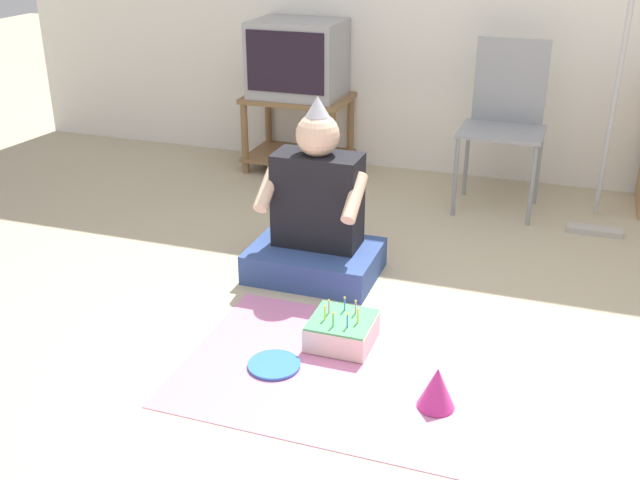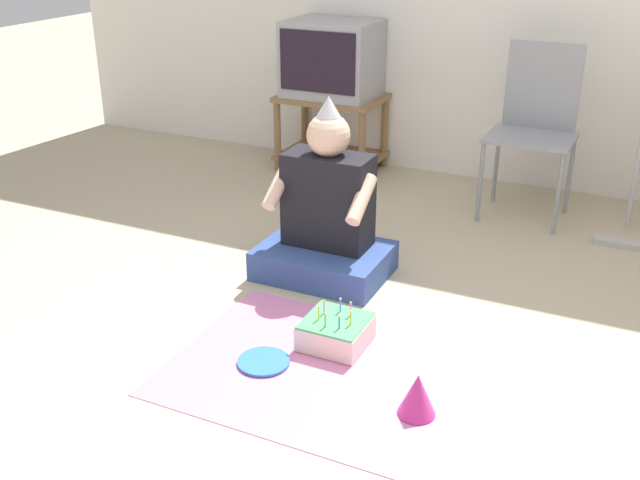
{
  "view_description": "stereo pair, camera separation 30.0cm",
  "coord_description": "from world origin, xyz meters",
  "px_view_note": "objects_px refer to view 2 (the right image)",
  "views": [
    {
      "loc": [
        0.54,
        -2.33,
        1.57
      ],
      "look_at": [
        -0.35,
        0.26,
        0.35
      ],
      "focal_mm": 42.0,
      "sensor_mm": 36.0,
      "label": 1
    },
    {
      "loc": [
        0.82,
        -2.21,
        1.57
      ],
      "look_at": [
        -0.35,
        0.26,
        0.35
      ],
      "focal_mm": 42.0,
      "sensor_mm": 36.0,
      "label": 2
    }
  ],
  "objects_px": {
    "paper_plate": "(264,361)",
    "folding_chair": "(536,119)",
    "tv": "(332,59)",
    "dust_mop": "(636,173)",
    "person_seated": "(326,220)",
    "party_hat_blue": "(417,394)",
    "birthday_cake": "(336,331)"
  },
  "relations": [
    {
      "from": "dust_mop",
      "to": "person_seated",
      "type": "distance_m",
      "value": 1.59
    },
    {
      "from": "party_hat_blue",
      "to": "folding_chair",
      "type": "bearing_deg",
      "value": 91.14
    },
    {
      "from": "dust_mop",
      "to": "paper_plate",
      "type": "xyz_separation_m",
      "value": [
        -1.12,
        -1.79,
        -0.35
      ]
    },
    {
      "from": "person_seated",
      "to": "paper_plate",
      "type": "xyz_separation_m",
      "value": [
        0.11,
        -0.8,
        -0.25
      ]
    },
    {
      "from": "birthday_cake",
      "to": "party_hat_blue",
      "type": "relative_size",
      "value": 1.59
    },
    {
      "from": "tv",
      "to": "person_seated",
      "type": "height_order",
      "value": "tv"
    },
    {
      "from": "birthday_cake",
      "to": "paper_plate",
      "type": "distance_m",
      "value": 0.31
    },
    {
      "from": "tv",
      "to": "dust_mop",
      "type": "height_order",
      "value": "dust_mop"
    },
    {
      "from": "person_seated",
      "to": "party_hat_blue",
      "type": "distance_m",
      "value": 1.13
    },
    {
      "from": "party_hat_blue",
      "to": "birthday_cake",
      "type": "bearing_deg",
      "value": 146.09
    },
    {
      "from": "person_seated",
      "to": "party_hat_blue",
      "type": "height_order",
      "value": "person_seated"
    },
    {
      "from": "party_hat_blue",
      "to": "tv",
      "type": "bearing_deg",
      "value": 120.81
    },
    {
      "from": "tv",
      "to": "party_hat_blue",
      "type": "xyz_separation_m",
      "value": [
        1.35,
        -2.26,
        -0.63
      ]
    },
    {
      "from": "person_seated",
      "to": "paper_plate",
      "type": "distance_m",
      "value": 0.85
    },
    {
      "from": "tv",
      "to": "dust_mop",
      "type": "distance_m",
      "value": 1.93
    },
    {
      "from": "tv",
      "to": "party_hat_blue",
      "type": "distance_m",
      "value": 2.7
    },
    {
      "from": "folding_chair",
      "to": "birthday_cake",
      "type": "relative_size",
      "value": 3.8
    },
    {
      "from": "dust_mop",
      "to": "paper_plate",
      "type": "height_order",
      "value": "dust_mop"
    },
    {
      "from": "birthday_cake",
      "to": "person_seated",
      "type": "bearing_deg",
      "value": 118.37
    },
    {
      "from": "person_seated",
      "to": "party_hat_blue",
      "type": "xyz_separation_m",
      "value": [
        0.73,
        -0.85,
        -0.18
      ]
    },
    {
      "from": "dust_mop",
      "to": "birthday_cake",
      "type": "distance_m",
      "value": 1.83
    },
    {
      "from": "tv",
      "to": "folding_chair",
      "type": "height_order",
      "value": "tv"
    },
    {
      "from": "folding_chair",
      "to": "birthday_cake",
      "type": "xyz_separation_m",
      "value": [
        -0.39,
        -1.74,
        -0.48
      ]
    },
    {
      "from": "paper_plate",
      "to": "person_seated",
      "type": "bearing_deg",
      "value": 98.07
    },
    {
      "from": "folding_chair",
      "to": "dust_mop",
      "type": "bearing_deg",
      "value": -18.83
    },
    {
      "from": "tv",
      "to": "folding_chair",
      "type": "distance_m",
      "value": 1.34
    },
    {
      "from": "folding_chair",
      "to": "person_seated",
      "type": "height_order",
      "value": "folding_chair"
    },
    {
      "from": "folding_chair",
      "to": "paper_plate",
      "type": "xyz_separation_m",
      "value": [
        -0.58,
        -1.98,
        -0.52
      ]
    },
    {
      "from": "folding_chair",
      "to": "person_seated",
      "type": "xyz_separation_m",
      "value": [
        -0.69,
        -1.18,
        -0.27
      ]
    },
    {
      "from": "paper_plate",
      "to": "folding_chair",
      "type": "bearing_deg",
      "value": 73.72
    },
    {
      "from": "person_seated",
      "to": "paper_plate",
      "type": "relative_size",
      "value": 4.2
    },
    {
      "from": "party_hat_blue",
      "to": "paper_plate",
      "type": "relative_size",
      "value": 0.77
    }
  ]
}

